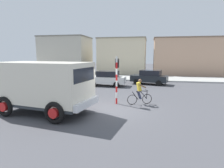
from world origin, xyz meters
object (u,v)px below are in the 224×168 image
at_px(truck_foreground, 44,84).
at_px(car_red_near, 107,78).
at_px(cyclist, 140,92).
at_px(traffic_light_pole, 117,73).
at_px(car_white_mid, 149,77).

height_order(truck_foreground, car_red_near, truck_foreground).
distance_m(cyclist, traffic_light_pole, 1.96).
bearing_deg(truck_foreground, cyclist, 29.63).
height_order(truck_foreground, traffic_light_pole, traffic_light_pole).
relative_size(cyclist, traffic_light_pole, 0.54).
bearing_deg(car_red_near, traffic_light_pole, -72.14).
relative_size(traffic_light_pole, car_white_mid, 0.75).
distance_m(traffic_light_pole, car_red_near, 7.52).
bearing_deg(truck_foreground, car_white_mid, 64.01).
bearing_deg(car_white_mid, car_red_near, -155.35).
relative_size(cyclist, car_white_mid, 0.40).
bearing_deg(cyclist, traffic_light_pole, -176.79).
height_order(cyclist, traffic_light_pole, traffic_light_pole).
xyz_separation_m(truck_foreground, cyclist, (5.19, 2.95, -0.80)).
xyz_separation_m(car_red_near, car_white_mid, (4.46, 2.05, 0.00)).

